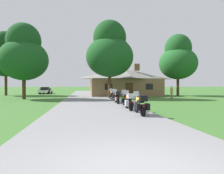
% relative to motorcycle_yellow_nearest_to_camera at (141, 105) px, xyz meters
% --- Properties ---
extents(ground_plane, '(500.00, 500.00, 0.00)m').
position_rel_motorcycle_yellow_nearest_to_camera_xyz_m(ground_plane, '(-2.21, 13.05, -0.61)').
color(ground_plane, '#386628').
extents(asphalt_driveway, '(6.40, 80.00, 0.06)m').
position_rel_motorcycle_yellow_nearest_to_camera_xyz_m(asphalt_driveway, '(-2.21, 11.05, -0.58)').
color(asphalt_driveway, slate).
rests_on(asphalt_driveway, ground).
extents(motorcycle_yellow_nearest_to_camera, '(0.75, 2.08, 1.30)m').
position_rel_motorcycle_yellow_nearest_to_camera_xyz_m(motorcycle_yellow_nearest_to_camera, '(0.00, 0.00, 0.00)').
color(motorcycle_yellow_nearest_to_camera, black).
rests_on(motorcycle_yellow_nearest_to_camera, asphalt_driveway).
extents(motorcycle_orange_second_in_row, '(0.75, 2.08, 1.30)m').
position_rel_motorcycle_yellow_nearest_to_camera_xyz_m(motorcycle_orange_second_in_row, '(-0.10, 2.27, 0.00)').
color(motorcycle_orange_second_in_row, black).
rests_on(motorcycle_orange_second_in_row, asphalt_driveway).
extents(motorcycle_blue_third_in_row, '(0.80, 2.08, 1.30)m').
position_rel_motorcycle_yellow_nearest_to_camera_xyz_m(motorcycle_blue_third_in_row, '(0.11, 4.48, 0.00)').
color(motorcycle_blue_third_in_row, black).
rests_on(motorcycle_blue_third_in_row, asphalt_driveway).
extents(motorcycle_orange_fourth_in_row, '(0.66, 2.08, 1.30)m').
position_rel_motorcycle_yellow_nearest_to_camera_xyz_m(motorcycle_orange_fourth_in_row, '(-0.09, 7.28, 0.01)').
color(motorcycle_orange_fourth_in_row, black).
rests_on(motorcycle_orange_fourth_in_row, asphalt_driveway).
extents(motorcycle_blue_fifth_in_row, '(0.72, 2.08, 1.30)m').
position_rel_motorcycle_yellow_nearest_to_camera_xyz_m(motorcycle_blue_fifth_in_row, '(0.08, 9.37, 0.00)').
color(motorcycle_blue_fifth_in_row, black).
rests_on(motorcycle_blue_fifth_in_row, asphalt_driveway).
extents(motorcycle_orange_farthest_in_row, '(0.80, 2.08, 1.30)m').
position_rel_motorcycle_yellow_nearest_to_camera_xyz_m(motorcycle_orange_farthest_in_row, '(0.18, 11.64, 0.00)').
color(motorcycle_orange_farthest_in_row, black).
rests_on(motorcycle_orange_farthest_in_row, asphalt_driveway).
extents(stone_lodge, '(11.92, 7.04, 5.36)m').
position_rel_motorcycle_yellow_nearest_to_camera_xyz_m(stone_lodge, '(3.72, 21.53, 1.69)').
color(stone_lodge, brown).
rests_on(stone_lodge, ground).
extents(bystander_tan_shirt_near_lodge, '(0.45, 0.39, 1.67)m').
position_rel_motorcycle_yellow_nearest_to_camera_xyz_m(bystander_tan_shirt_near_lodge, '(7.32, 11.56, 0.32)').
color(bystander_tan_shirt_near_lodge, '#75664C').
rests_on(bystander_tan_shirt_near_lodge, ground).
extents(tree_by_lodge_front, '(6.33, 6.33, 10.45)m').
position_rel_motorcycle_yellow_nearest_to_camera_xyz_m(tree_by_lodge_front, '(0.34, 15.41, 5.69)').
color(tree_by_lodge_front, '#422D19').
rests_on(tree_by_lodge_front, ground).
extents(tree_left_far, '(6.48, 6.48, 11.04)m').
position_rel_motorcycle_yellow_nearest_to_camera_xyz_m(tree_left_far, '(-16.35, 25.41, 6.18)').
color(tree_left_far, '#422D19').
rests_on(tree_left_far, ground).
extents(tree_right_of_lodge, '(6.27, 6.27, 10.28)m').
position_rel_motorcycle_yellow_nearest_to_camera_xyz_m(tree_right_of_lodge, '(12.49, 20.13, 5.56)').
color(tree_right_of_lodge, '#422D19').
rests_on(tree_right_of_lodge, ground).
extents(tree_left_near, '(5.99, 5.99, 9.54)m').
position_rel_motorcycle_yellow_nearest_to_camera_xyz_m(tree_left_near, '(-10.54, 15.29, 5.01)').
color(tree_left_near, '#422D19').
rests_on(tree_left_near, ground).
extents(parked_black_suv_far_left, '(3.07, 4.93, 1.40)m').
position_rel_motorcycle_yellow_nearest_to_camera_xyz_m(parked_black_suv_far_left, '(-11.31, 32.21, 0.17)').
color(parked_black_suv_far_left, black).
rests_on(parked_black_suv_far_left, ground).
extents(parked_white_sedan_far_left, '(2.31, 4.38, 1.20)m').
position_rel_motorcycle_yellow_nearest_to_camera_xyz_m(parked_white_sedan_far_left, '(-10.81, 31.23, 0.03)').
color(parked_white_sedan_far_left, silver).
rests_on(parked_white_sedan_far_left, ground).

